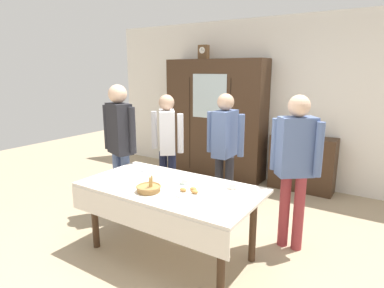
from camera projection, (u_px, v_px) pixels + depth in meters
name	position (u px, v px, depth m)	size (l,w,h in m)	color
ground_plane	(182.00, 245.00, 3.54)	(12.00, 12.00, 0.00)	tan
back_wall	(271.00, 102.00, 5.40)	(6.40, 0.10, 2.70)	silver
dining_table	(168.00, 196.00, 3.20)	(1.79, 0.95, 0.74)	#3D2819
wall_cabinet	(215.00, 119.00, 5.71)	(1.80, 0.46, 2.05)	#3D2819
mantel_clock	(204.00, 52.00, 5.59)	(0.18, 0.11, 0.24)	brown
bookshelf_low	(302.00, 164.00, 5.07)	(0.98, 0.35, 0.86)	#3D2819
book_stack	(304.00, 134.00, 4.96)	(0.15, 0.21, 0.09)	#664C7A
tea_cup_front_edge	(184.00, 182.00, 3.24)	(0.13, 0.13, 0.06)	silver
tea_cup_far_right	(153.00, 180.00, 3.30)	(0.13, 0.13, 0.06)	white
tea_cup_back_edge	(232.00, 187.00, 3.10)	(0.13, 0.13, 0.06)	white
tea_cup_far_left	(145.00, 170.00, 3.64)	(0.13, 0.13, 0.06)	white
bread_basket	(149.00, 188.00, 3.05)	(0.24, 0.24, 0.16)	#9E7542
pastry_plate	(189.00, 192.00, 3.00)	(0.28, 0.28, 0.05)	white
spoon_mid_left	(133.00, 183.00, 3.28)	(0.12, 0.02, 0.01)	silver
spoon_far_right	(199.00, 207.00, 2.71)	(0.12, 0.02, 0.01)	silver
spoon_center	(127.00, 171.00, 3.66)	(0.12, 0.02, 0.01)	silver
person_near_right_end	(225.00, 143.00, 4.11)	(0.52, 0.36, 1.58)	#232328
person_beside_shelf	(295.00, 158.00, 3.28)	(0.52, 0.38, 1.63)	#933338
person_behind_table_left	(167.00, 140.00, 4.37)	(0.52, 0.41, 1.55)	#191E38
person_behind_table_right	(120.00, 138.00, 4.04)	(0.52, 0.31, 1.70)	slate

